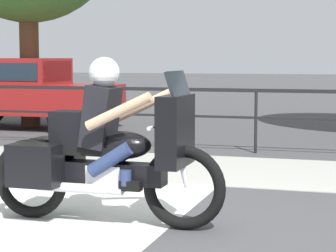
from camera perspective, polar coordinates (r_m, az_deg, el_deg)
name	(u,v)px	position (r m, az deg, el deg)	size (l,w,h in m)	color
ground_plane	(161,232)	(5.99, -0.58, -9.19)	(120.00, 120.00, 0.00)	#424244
sidewalk_band	(235,170)	(9.22, 5.82, -3.84)	(44.00, 2.40, 0.01)	#A8A59E
fence_railing	(256,102)	(10.85, 7.68, 2.06)	(36.00, 0.05, 1.07)	black
motorcycle	(104,151)	(6.18, -5.63, -2.17)	(2.34, 0.76, 1.57)	black
parked_car	(20,88)	(15.06, -12.75, 3.24)	(4.22, 1.74, 1.56)	maroon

